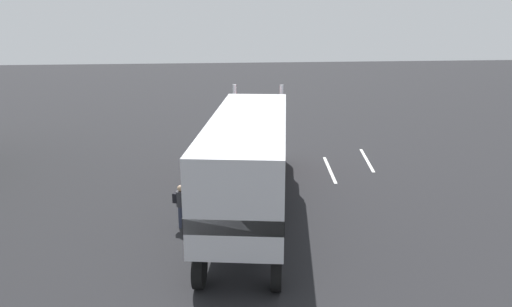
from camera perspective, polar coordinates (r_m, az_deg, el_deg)
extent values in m
plane|color=#232326|center=(24.74, 0.54, -1.80)|extent=(120.00, 120.00, 0.00)
cube|color=silver|center=(24.87, 8.73, -1.88)|extent=(4.39, 0.71, 0.01)
cube|color=silver|center=(26.90, 13.02, -0.74)|extent=(4.36, 0.92, 0.01)
cube|color=#B21919|center=(25.09, 0.50, 2.48)|extent=(2.20, 2.77, 1.20)
cube|color=#B21919|center=(23.42, 0.30, 2.77)|extent=(1.81, 2.70, 2.20)
cube|color=silver|center=(26.00, 0.61, 2.96)|extent=(0.44, 2.08, 1.08)
cube|color=black|center=(25.08, 0.50, 2.62)|extent=(2.21, 2.81, 0.36)
cylinder|color=silver|center=(22.84, -2.53, 3.96)|extent=(0.18, 0.18, 3.40)
cylinder|color=silver|center=(22.72, 3.00, 3.89)|extent=(0.18, 0.18, 3.40)
cube|color=silver|center=(17.15, -0.88, -0.24)|extent=(10.79, 4.36, 2.80)
cube|color=black|center=(17.27, -0.87, -1.58)|extent=(10.80, 4.40, 0.44)
cylinder|color=silver|center=(24.24, -2.72, 0.16)|extent=(1.39, 0.85, 0.64)
cylinder|color=black|center=(25.75, -1.91, 0.18)|extent=(1.14, 0.48, 1.10)
cylinder|color=black|center=(25.64, 2.99, 0.10)|extent=(1.14, 0.48, 1.10)
cylinder|color=black|center=(23.55, -2.43, -1.33)|extent=(1.14, 0.48, 1.10)
cylinder|color=black|center=(23.43, 2.93, -1.42)|extent=(1.14, 0.48, 1.10)
cylinder|color=black|center=(18.91, -3.96, -5.75)|extent=(1.14, 0.48, 1.10)
cylinder|color=black|center=(18.76, 2.75, -5.91)|extent=(1.14, 0.48, 1.10)
cylinder|color=black|center=(14.22, -6.72, -13.54)|extent=(1.14, 0.48, 1.10)
cylinder|color=black|center=(14.02, 2.43, -13.88)|extent=(1.14, 0.48, 1.10)
cylinder|color=#2D3347|center=(18.18, -8.73, -7.30)|extent=(0.18, 0.18, 0.82)
cylinder|color=#2D3347|center=(18.05, -8.92, -7.48)|extent=(0.18, 0.18, 0.82)
cylinder|color=#333338|center=(17.86, -8.92, -5.33)|extent=(0.34, 0.34, 0.58)
sphere|color=tan|center=(17.71, -8.98, -4.10)|extent=(0.23, 0.23, 0.23)
cube|color=black|center=(17.92, -9.51, -5.17)|extent=(0.30, 0.24, 0.36)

